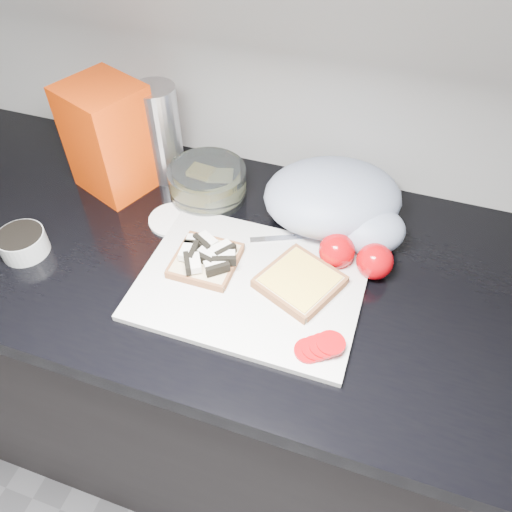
{
  "coord_description": "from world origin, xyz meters",
  "views": [
    {
      "loc": [
        0.31,
        0.58,
        1.61
      ],
      "look_at": [
        0.12,
        1.16,
        0.95
      ],
      "focal_mm": 35.0,
      "sensor_mm": 36.0,
      "label": 1
    }
  ],
  "objects_px": {
    "cutting_board": "(251,284)",
    "bread_bag": "(110,138)",
    "steel_canister": "(160,134)",
    "glass_bowl": "(208,183)"
  },
  "relations": [
    {
      "from": "glass_bowl",
      "to": "steel_canister",
      "type": "distance_m",
      "value": 0.15
    },
    {
      "from": "bread_bag",
      "to": "steel_canister",
      "type": "height_order",
      "value": "bread_bag"
    },
    {
      "from": "cutting_board",
      "to": "steel_canister",
      "type": "bearing_deg",
      "value": 139.12
    },
    {
      "from": "steel_canister",
      "to": "glass_bowl",
      "type": "bearing_deg",
      "value": -17.93
    },
    {
      "from": "glass_bowl",
      "to": "steel_canister",
      "type": "xyz_separation_m",
      "value": [
        -0.12,
        0.04,
        0.07
      ]
    },
    {
      "from": "cutting_board",
      "to": "bread_bag",
      "type": "bearing_deg",
      "value": 153.04
    },
    {
      "from": "cutting_board",
      "to": "steel_canister",
      "type": "height_order",
      "value": "steel_canister"
    },
    {
      "from": "cutting_board",
      "to": "steel_canister",
      "type": "xyz_separation_m",
      "value": [
        -0.29,
        0.25,
        0.1
      ]
    },
    {
      "from": "cutting_board",
      "to": "bread_bag",
      "type": "relative_size",
      "value": 1.72
    },
    {
      "from": "cutting_board",
      "to": "steel_canister",
      "type": "relative_size",
      "value": 1.87
    }
  ]
}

